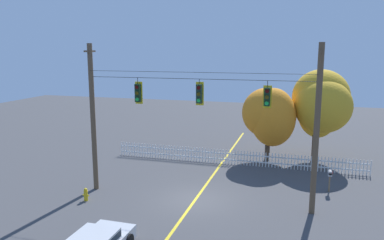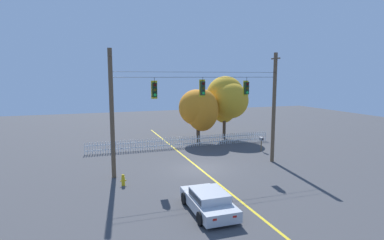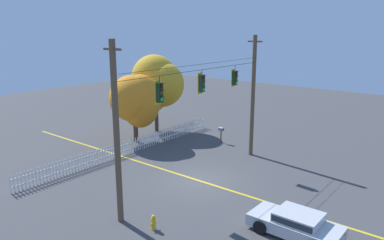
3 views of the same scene
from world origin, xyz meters
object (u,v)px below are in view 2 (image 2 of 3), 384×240
(autumn_maple_mid, at_px, (227,99))
(roadside_mailbox, at_px, (261,140))
(traffic_signal_northbound_secondary, at_px, (155,90))
(fire_hydrant, at_px, (123,180))
(parked_car, at_px, (209,200))
(traffic_signal_southbound_primary, at_px, (203,88))
(autumn_maple_near_fence, at_px, (199,109))
(traffic_signal_eastbound_side, at_px, (247,88))

(autumn_maple_mid, relative_size, roadside_mailbox, 5.22)
(traffic_signal_northbound_secondary, height_order, fire_hydrant, traffic_signal_northbound_secondary)
(autumn_maple_mid, relative_size, parked_car, 1.68)
(traffic_signal_northbound_secondary, relative_size, autumn_maple_mid, 0.22)
(parked_car, xyz_separation_m, fire_hydrant, (-3.66, 5.36, -0.24))
(fire_hydrant, height_order, roadside_mailbox, roadside_mailbox)
(traffic_signal_southbound_primary, xyz_separation_m, roadside_mailbox, (7.10, 3.37, -4.93))
(traffic_signal_southbound_primary, relative_size, parked_car, 0.35)
(traffic_signal_southbound_primary, bearing_deg, autumn_maple_near_fence, 71.24)
(traffic_signal_southbound_primary, height_order, fire_hydrant, traffic_signal_southbound_primary)
(traffic_signal_northbound_secondary, bearing_deg, fire_hydrant, -143.84)
(parked_car, height_order, fire_hydrant, parked_car)
(traffic_signal_eastbound_side, distance_m, autumn_maple_mid, 10.65)
(roadside_mailbox, bearing_deg, traffic_signal_southbound_primary, -154.57)
(traffic_signal_northbound_secondary, distance_m, traffic_signal_southbound_primary, 3.55)
(autumn_maple_near_fence, xyz_separation_m, fire_hydrant, (-9.08, -10.75, -3.16))
(traffic_signal_northbound_secondary, height_order, parked_car, traffic_signal_northbound_secondary)
(autumn_maple_mid, bearing_deg, traffic_signal_eastbound_side, -107.10)
(parked_car, xyz_separation_m, roadside_mailbox, (9.49, 10.56, 0.47))
(traffic_signal_southbound_primary, xyz_separation_m, traffic_signal_eastbound_side, (3.57, -0.00, -0.04))
(traffic_signal_eastbound_side, relative_size, autumn_maple_near_fence, 0.25)
(traffic_signal_northbound_secondary, distance_m, autumn_maple_mid, 14.42)
(autumn_maple_mid, distance_m, roadside_mailbox, 7.50)
(autumn_maple_near_fence, xyz_separation_m, parked_car, (-5.42, -16.10, -2.92))
(traffic_signal_northbound_secondary, relative_size, autumn_maple_near_fence, 0.27)
(traffic_signal_southbound_primary, bearing_deg, traffic_signal_northbound_secondary, -180.00)
(autumn_maple_mid, distance_m, parked_car, 19.86)
(autumn_maple_near_fence, distance_m, autumn_maple_mid, 3.92)
(traffic_signal_eastbound_side, height_order, autumn_maple_near_fence, traffic_signal_eastbound_side)
(traffic_signal_eastbound_side, height_order, parked_car, traffic_signal_eastbound_side)
(fire_hydrant, bearing_deg, autumn_maple_near_fence, 49.82)
(traffic_signal_eastbound_side, bearing_deg, traffic_signal_northbound_secondary, 179.99)
(autumn_maple_mid, relative_size, fire_hydrant, 9.33)
(traffic_signal_northbound_secondary, height_order, autumn_maple_mid, autumn_maple_mid)
(traffic_signal_southbound_primary, relative_size, fire_hydrant, 1.92)
(traffic_signal_northbound_secondary, height_order, traffic_signal_eastbound_side, same)
(autumn_maple_near_fence, bearing_deg, autumn_maple_mid, 17.56)
(autumn_maple_mid, height_order, fire_hydrant, autumn_maple_mid)
(fire_hydrant, bearing_deg, traffic_signal_northbound_secondary, 36.16)
(traffic_signal_northbound_secondary, height_order, traffic_signal_southbound_primary, same)
(traffic_signal_eastbound_side, bearing_deg, traffic_signal_southbound_primary, 179.99)
(traffic_signal_northbound_secondary, distance_m, traffic_signal_eastbound_side, 7.11)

